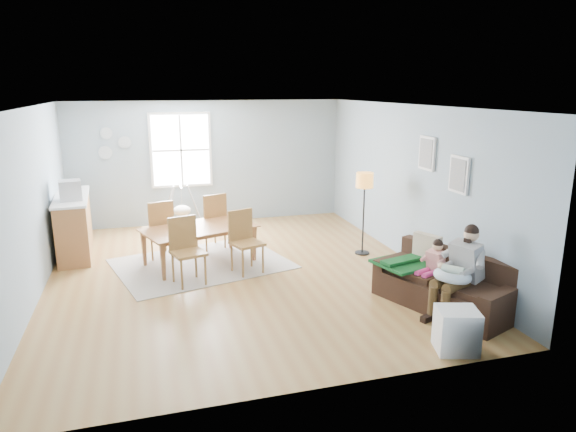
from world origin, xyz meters
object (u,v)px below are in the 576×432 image
object	(u,v)px
chair_se	(244,237)
chair_nw	(159,225)
storage_cube	(456,330)
father	(459,269)
monitor	(70,190)
baby_swing	(182,210)
sofa	(445,288)
floor_lamp	(365,187)
chair_sw	(186,245)
chair_ne	(213,217)
dining_table	(201,246)
counter	(74,224)
toddler	(433,261)

from	to	relation	value
chair_se	chair_nw	distance (m)	1.69
storage_cube	chair_nw	distance (m)	5.39
father	chair_se	distance (m)	3.44
monitor	baby_swing	bearing A→B (deg)	38.19
sofa	floor_lamp	world-z (taller)	floor_lamp
chair_sw	chair_se	world-z (taller)	chair_sw
storage_cube	monitor	distance (m)	6.66
chair_nw	chair_ne	size ratio (longest dim) A/B	0.98
dining_table	counter	distance (m)	2.49
sofa	baby_swing	world-z (taller)	baby_swing
baby_swing	sofa	bearing A→B (deg)	-58.49
chair_se	chair_ne	world-z (taller)	chair_ne
floor_lamp	baby_swing	distance (m)	4.14
counter	chair_sw	bearing A→B (deg)	-48.18
toddler	chair_se	bearing A→B (deg)	138.13
floor_lamp	dining_table	size ratio (longest dim) A/B	0.81
storage_cube	monitor	xyz separation A→B (m)	(-4.58, 4.73, 1.00)
floor_lamp	baby_swing	bearing A→B (deg)	138.22
father	sofa	bearing A→B (deg)	87.58
toddler	chair_se	world-z (taller)	chair_se
father	monitor	world-z (taller)	monitor
father	chair_nw	size ratio (longest dim) A/B	1.17
monitor	chair_ne	bearing A→B (deg)	-2.37
floor_lamp	chair_sw	xyz separation A→B (m)	(-3.23, -0.54, -0.64)
floor_lamp	counter	size ratio (longest dim) A/B	0.77
father	counter	world-z (taller)	father
father	chair_nw	distance (m)	5.12
chair_ne	storage_cube	bearing A→B (deg)	-65.03
father	chair_sw	xyz separation A→B (m)	(-3.36, 2.22, -0.05)
floor_lamp	chair_sw	bearing A→B (deg)	-170.44
chair_se	chair_ne	distance (m)	1.37
sofa	monitor	bearing A→B (deg)	145.10
chair_sw	baby_swing	size ratio (longest dim) A/B	1.13
chair_nw	monitor	xyz separation A→B (m)	(-1.45, 0.35, 0.64)
chair_ne	baby_swing	xyz separation A→B (m)	(-0.43, 1.67, -0.21)
storage_cube	dining_table	xyz separation A→B (m)	(-2.48, 3.84, 0.07)
storage_cube	father	bearing A→B (deg)	55.63
counter	baby_swing	bearing A→B (deg)	30.62
toddler	chair_ne	xyz separation A→B (m)	(-2.60, 3.36, -0.02)
sofa	baby_swing	bearing A→B (deg)	121.51
sofa	storage_cube	size ratio (longest dim) A/B	3.70
chair_ne	chair_se	bearing A→B (deg)	-75.97
chair_sw	storage_cube	bearing A→B (deg)	-47.54
chair_se	dining_table	bearing A→B (deg)	140.54
counter	chair_se	bearing A→B (deg)	-32.66
storage_cube	floor_lamp	bearing A→B (deg)	83.07
dining_table	chair_nw	xyz separation A→B (m)	(-0.65, 0.53, 0.28)
counter	monitor	size ratio (longest dim) A/B	4.85
chair_se	chair_ne	xyz separation A→B (m)	(-0.33, 1.33, 0.03)
chair_sw	chair_nw	size ratio (longest dim) A/B	0.99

